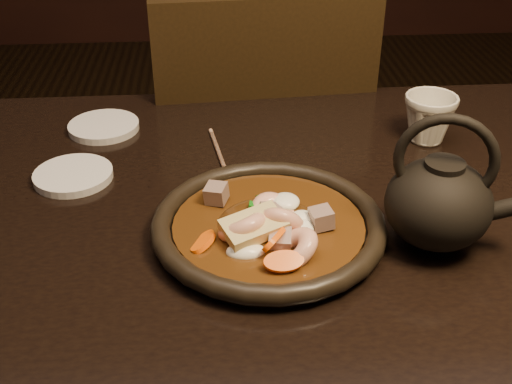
{
  "coord_description": "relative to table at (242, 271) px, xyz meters",
  "views": [
    {
      "loc": [
        -0.03,
        -0.7,
        1.24
      ],
      "look_at": [
        0.02,
        0.0,
        0.8
      ],
      "focal_mm": 45.0,
      "sensor_mm": 36.0,
      "label": 1
    }
  ],
  "objects": [
    {
      "name": "table",
      "position": [
        0.0,
        0.0,
        0.0
      ],
      "size": [
        1.6,
        0.9,
        0.75
      ],
      "color": "black",
      "rests_on": "floor"
    },
    {
      "name": "saucer_right",
      "position": [
        -0.22,
        0.3,
        0.08
      ],
      "size": [
        0.12,
        0.12,
        0.01
      ],
      "primitive_type": "cylinder",
      "color": "silver",
      "rests_on": "table"
    },
    {
      "name": "plate",
      "position": [
        0.03,
        -0.03,
        0.09
      ],
      "size": [
        0.3,
        0.3,
        0.03
      ],
      "color": "black",
      "rests_on": "table"
    },
    {
      "name": "tea_cup",
      "position": [
        0.32,
        0.22,
        0.12
      ],
      "size": [
        0.09,
        0.08,
        0.09
      ],
      "primitive_type": "imported",
      "rotation": [
        0.0,
        0.0,
        -0.0
      ],
      "color": "beige",
      "rests_on": "table"
    },
    {
      "name": "chopsticks",
      "position": [
        -0.02,
        0.17,
        0.08
      ],
      "size": [
        0.04,
        0.23,
        0.01
      ],
      "rotation": [
        0.0,
        0.0,
        0.15
      ],
      "color": "tan",
      "rests_on": "table"
    },
    {
      "name": "stirfry",
      "position": [
        0.03,
        -0.04,
        0.1
      ],
      "size": [
        0.2,
        0.19,
        0.06
      ],
      "color": "#3B200A",
      "rests_on": "plate"
    },
    {
      "name": "saucer_left",
      "position": [
        -0.24,
        0.14,
        0.08
      ],
      "size": [
        0.12,
        0.12,
        0.01
      ],
      "primitive_type": "cylinder",
      "color": "silver",
      "rests_on": "table"
    },
    {
      "name": "teapot",
      "position": [
        0.24,
        -0.06,
        0.14
      ],
      "size": [
        0.16,
        0.13,
        0.18
      ],
      "rotation": [
        0.0,
        0.0,
        -0.31
      ],
      "color": "black",
      "rests_on": "table"
    },
    {
      "name": "chair",
      "position": [
        0.06,
        0.56,
        -0.16
      ],
      "size": [
        0.47,
        0.47,
        0.94
      ],
      "rotation": [
        0.0,
        0.0,
        3.22
      ],
      "color": "black",
      "rests_on": "floor"
    },
    {
      "name": "soy_dish",
      "position": [
        0.25,
        -0.01,
        0.08
      ],
      "size": [
        0.1,
        0.1,
        0.01
      ],
      "primitive_type": "cylinder",
      "color": "silver",
      "rests_on": "table"
    }
  ]
}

